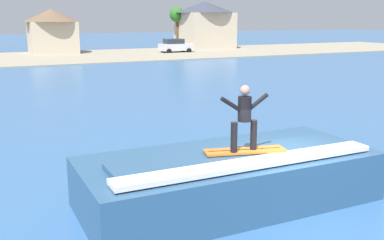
{
  "coord_description": "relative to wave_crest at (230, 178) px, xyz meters",
  "views": [
    {
      "loc": [
        -6.63,
        -8.38,
        4.6
      ],
      "look_at": [
        -1.07,
        3.14,
        1.71
      ],
      "focal_mm": 42.5,
      "sensor_mm": 36.0,
      "label": 1
    }
  ],
  "objects": [
    {
      "name": "tree_tall_bare",
      "position": [
        22.58,
        54.12,
        4.24
      ],
      "size": [
        2.22,
        2.22,
        6.14
      ],
      "color": "brown",
      "rests_on": "ground_plane"
    },
    {
      "name": "ground_plane",
      "position": [
        1.07,
        -0.97,
        -0.66
      ],
      "size": [
        260.0,
        260.0,
        0.0
      ],
      "primitive_type": "plane",
      "color": "#346095"
    },
    {
      "name": "house_small_cottage",
      "position": [
        4.0,
        51.46,
        2.54
      ],
      "size": [
        7.07,
        7.07,
        5.7
      ],
      "color": "beige",
      "rests_on": "ground_plane"
    },
    {
      "name": "house_gabled_white",
      "position": [
        26.35,
        52.42,
        3.11
      ],
      "size": [
        8.85,
        8.85,
        6.93
      ],
      "color": "beige",
      "rests_on": "ground_plane"
    },
    {
      "name": "car_far_shore",
      "position": [
        18.91,
        46.42,
        0.28
      ],
      "size": [
        4.41,
        2.23,
        1.86
      ],
      "color": "silver",
      "rests_on": "ground_plane"
    },
    {
      "name": "surfer",
      "position": [
        0.13,
        -0.42,
        1.69
      ],
      "size": [
        1.31,
        0.32,
        1.59
      ],
      "color": "black",
      "rests_on": "surfboard"
    },
    {
      "name": "surfboard",
      "position": [
        0.21,
        -0.35,
        0.78
      ],
      "size": [
        2.04,
        0.96,
        0.06
      ],
      "color": "orange",
      "rests_on": "wave_crest"
    },
    {
      "name": "shoreline_bank",
      "position": [
        1.07,
        45.96,
        -0.61
      ],
      "size": [
        120.0,
        19.04,
        0.1
      ],
      "color": "gray",
      "rests_on": "ground_plane"
    },
    {
      "name": "wave_crest",
      "position": [
        0.0,
        0.0,
        0.0
      ],
      "size": [
        7.4,
        3.22,
        1.41
      ],
      "color": "#2D5478",
      "rests_on": "ground_plane"
    }
  ]
}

